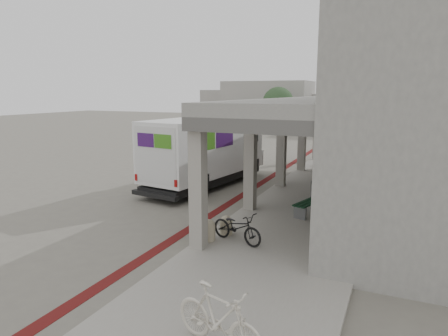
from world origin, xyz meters
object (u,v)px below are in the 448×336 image
at_px(fedex_truck, 206,150).
at_px(bicycle_cream, 219,318).
at_px(utility_cabinet, 317,195).
at_px(bicycle_black, 237,227).
at_px(bench, 313,203).

height_order(fedex_truck, bicycle_cream, fedex_truck).
distance_m(fedex_truck, bicycle_cream, 12.14).
distance_m(utility_cabinet, bicycle_black, 4.45).
distance_m(bench, bicycle_cream, 8.14).
xyz_separation_m(fedex_truck, bicycle_cream, (5.59, -10.73, -1.00)).
bearing_deg(bicycle_black, bicycle_cream, -144.19).
relative_size(fedex_truck, bench, 3.61).
relative_size(fedex_truck, bicycle_cream, 4.15).
relative_size(bicycle_black, bicycle_cream, 0.92).
height_order(bicycle_black, bicycle_cream, bicycle_cream).
bearing_deg(utility_cabinet, fedex_truck, 146.50).
bearing_deg(bicycle_cream, bench, 17.35).
bearing_deg(utility_cabinet, bench, -104.52).
xyz_separation_m(fedex_truck, bicycle_black, (4.07, -6.21, -1.11)).
bearing_deg(utility_cabinet, bicycle_black, -121.72).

